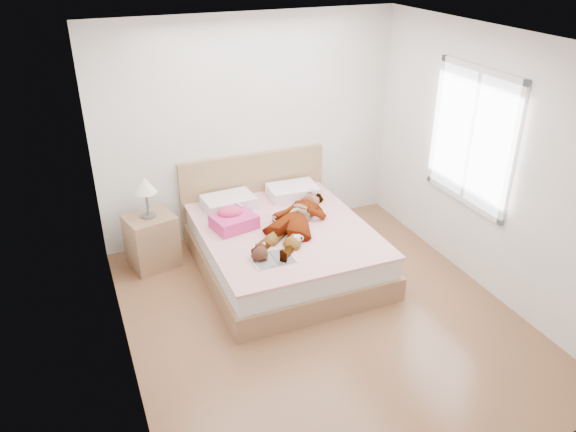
# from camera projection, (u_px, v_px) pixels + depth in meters

# --- Properties ---
(ground) EXTENTS (4.00, 4.00, 0.00)m
(ground) POSITION_uv_depth(u_px,v_px,m) (321.00, 316.00, 5.47)
(ground) COLOR #4C2E18
(ground) RESTS_ON ground
(woman) EXTENTS (1.48, 1.57, 0.22)m
(woman) POSITION_uv_depth(u_px,v_px,m) (295.00, 217.00, 6.01)
(woman) COLOR white
(woman) RESTS_ON bed
(hair) EXTENTS (0.55, 0.60, 0.07)m
(hair) POSITION_uv_depth(u_px,v_px,m) (232.00, 215.00, 6.22)
(hair) COLOR black
(hair) RESTS_ON bed
(phone) EXTENTS (0.09, 0.09, 0.05)m
(phone) POSITION_uv_depth(u_px,v_px,m) (239.00, 205.00, 6.14)
(phone) COLOR silver
(phone) RESTS_ON bed
(room_shell) EXTENTS (4.00, 4.00, 4.00)m
(room_shell) POSITION_uv_depth(u_px,v_px,m) (472.00, 138.00, 5.64)
(room_shell) COLOR white
(room_shell) RESTS_ON ground
(bed) EXTENTS (1.80, 2.08, 1.00)m
(bed) POSITION_uv_depth(u_px,v_px,m) (282.00, 243.00, 6.20)
(bed) COLOR #895F3F
(bed) RESTS_ON ground
(towel) EXTENTS (0.51, 0.44, 0.23)m
(towel) POSITION_uv_depth(u_px,v_px,m) (233.00, 219.00, 6.00)
(towel) COLOR #D2398D
(towel) RESTS_ON bed
(magazine) EXTENTS (0.43, 0.28, 0.03)m
(magazine) POSITION_uv_depth(u_px,v_px,m) (273.00, 259.00, 5.43)
(magazine) COLOR white
(magazine) RESTS_ON bed
(coffee_mug) EXTENTS (0.13, 0.09, 0.10)m
(coffee_mug) POSITION_uv_depth(u_px,v_px,m) (296.00, 239.00, 5.69)
(coffee_mug) COLOR white
(coffee_mug) RESTS_ON bed
(plush_toy) EXTENTS (0.21, 0.26, 0.13)m
(plush_toy) POSITION_uv_depth(u_px,v_px,m) (260.00, 252.00, 5.42)
(plush_toy) COLOR black
(plush_toy) RESTS_ON bed
(nightstand) EXTENTS (0.58, 0.54, 1.06)m
(nightstand) POSITION_uv_depth(u_px,v_px,m) (151.00, 237.00, 6.17)
(nightstand) COLOR olive
(nightstand) RESTS_ON ground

